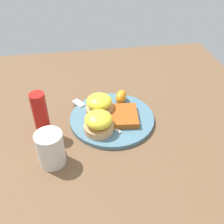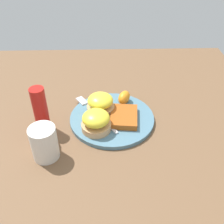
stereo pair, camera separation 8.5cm
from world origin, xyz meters
TOP-DOWN VIEW (x-y plane):
  - ground_plane at (0.00, 0.00)m, footprint 1.10×1.10m
  - plate at (0.00, 0.00)m, footprint 0.28×0.28m
  - sandwich_benedict_left at (0.03, 0.04)m, footprint 0.09×0.09m
  - sandwich_benedict_right at (-0.06, 0.05)m, footprint 0.09×0.09m
  - hashbrown_patty at (-0.01, -0.04)m, footprint 0.12×0.10m
  - orange_wedge at (0.08, -0.04)m, footprint 0.07×0.06m
  - fork at (0.03, 0.06)m, footprint 0.20×0.14m
  - cup at (-0.15, 0.19)m, footprint 0.11×0.07m
  - condiment_bottle at (-0.03, 0.22)m, footprint 0.04×0.04m

SIDE VIEW (x-z plane):
  - ground_plane at x=0.00m, z-range 0.00..0.00m
  - plate at x=0.00m, z-range 0.00..0.01m
  - fork at x=0.03m, z-range 0.01..0.02m
  - hashbrown_patty at x=-0.01m, z-range 0.01..0.03m
  - orange_wedge at x=0.08m, z-range 0.01..0.06m
  - sandwich_benedict_left at x=0.03m, z-range 0.01..0.08m
  - sandwich_benedict_right at x=-0.06m, z-range 0.01..0.08m
  - cup at x=-0.15m, z-range 0.00..0.10m
  - condiment_bottle at x=-0.03m, z-range 0.00..0.15m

